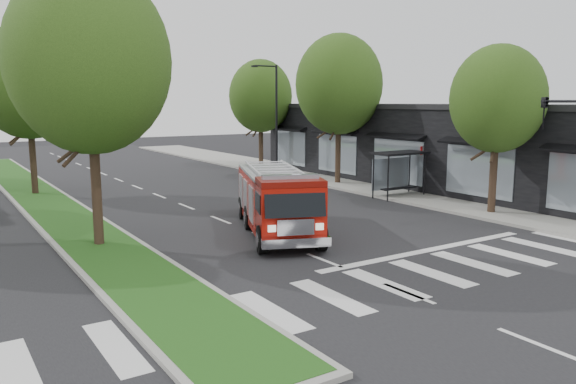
% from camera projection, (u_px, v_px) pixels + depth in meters
% --- Properties ---
extents(ground, '(140.00, 140.00, 0.00)m').
position_uv_depth(ground, '(324.00, 261.00, 19.23)').
color(ground, black).
rests_on(ground, ground).
extents(sidewalk_right, '(5.00, 80.00, 0.15)m').
position_uv_depth(sidewalk_right, '(391.00, 190.00, 34.21)').
color(sidewalk_right, gray).
rests_on(sidewalk_right, ground).
extents(median, '(3.00, 50.00, 0.15)m').
position_uv_depth(median, '(42.00, 199.00, 30.90)').
color(median, gray).
rests_on(median, ground).
extents(storefront_row, '(8.00, 30.00, 5.00)m').
position_uv_depth(storefront_row, '(443.00, 147.00, 36.25)').
color(storefront_row, black).
rests_on(storefront_row, ground).
extents(bus_shelter, '(3.20, 1.60, 2.61)m').
position_uv_depth(bus_shelter, '(398.00, 162.00, 31.67)').
color(bus_shelter, black).
rests_on(bus_shelter, ground).
extents(tree_right_near, '(4.40, 4.40, 8.05)m').
position_uv_depth(tree_right_near, '(498.00, 99.00, 26.19)').
color(tree_right_near, black).
rests_on(tree_right_near, ground).
extents(tree_right_mid, '(5.60, 5.60, 9.72)m').
position_uv_depth(tree_right_mid, '(339.00, 84.00, 35.97)').
color(tree_right_mid, black).
rests_on(tree_right_mid, ground).
extents(tree_right_far, '(5.00, 5.00, 8.73)m').
position_uv_depth(tree_right_far, '(261.00, 96.00, 44.36)').
color(tree_right_far, black).
rests_on(tree_right_far, ground).
extents(tree_median_near, '(5.80, 5.80, 10.16)m').
position_uv_depth(tree_median_near, '(89.00, 61.00, 19.89)').
color(tree_median_near, black).
rests_on(tree_median_near, ground).
extents(tree_median_far, '(5.60, 5.60, 9.72)m').
position_uv_depth(tree_median_far, '(27.00, 82.00, 31.54)').
color(tree_median_far, black).
rests_on(tree_median_far, ground).
extents(streetlight_right_far, '(2.11, 0.20, 8.00)m').
position_uv_depth(streetlight_right_far, '(275.00, 115.00, 40.64)').
color(streetlight_right_far, black).
rests_on(streetlight_right_far, ground).
extents(fire_engine, '(5.26, 8.40, 2.80)m').
position_uv_depth(fire_engine, '(277.00, 201.00, 23.13)').
color(fire_engine, '#650B05').
rests_on(fire_engine, ground).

